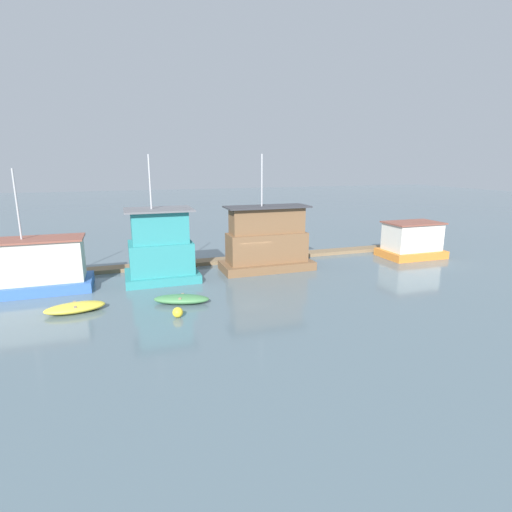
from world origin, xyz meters
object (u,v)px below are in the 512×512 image
(houseboat_brown, at_px, (267,242))
(dinghy_yellow, at_px, (75,308))
(houseboat_teal, at_px, (161,249))
(houseboat_orange, at_px, (412,241))
(dinghy_green, at_px, (181,299))
(buoy_yellow, at_px, (178,312))
(houseboat_blue, at_px, (37,267))

(houseboat_brown, xyz_separation_m, dinghy_yellow, (-13.68, -5.33, -1.93))
(houseboat_teal, bearing_deg, houseboat_orange, 0.30)
(houseboat_teal, height_order, dinghy_green, houseboat_teal)
(houseboat_teal, xyz_separation_m, buoy_yellow, (0.06, -7.77, -2.01))
(houseboat_blue, xyz_separation_m, houseboat_orange, (30.23, 0.13, -0.17))
(houseboat_teal, relative_size, houseboat_orange, 1.67)
(houseboat_brown, height_order, buoy_yellow, houseboat_brown)
(houseboat_blue, distance_m, houseboat_orange, 30.24)
(dinghy_yellow, xyz_separation_m, dinghy_green, (6.00, -0.49, -0.00))
(houseboat_teal, distance_m, dinghy_yellow, 7.70)
(houseboat_teal, xyz_separation_m, dinghy_green, (0.59, -5.57, -2.04))
(houseboat_brown, relative_size, dinghy_yellow, 2.63)
(dinghy_green, height_order, buoy_yellow, buoy_yellow)
(houseboat_teal, distance_m, buoy_yellow, 8.03)
(houseboat_teal, height_order, buoy_yellow, houseboat_teal)
(houseboat_brown, bearing_deg, houseboat_teal, -178.28)
(houseboat_blue, height_order, dinghy_green, houseboat_blue)
(houseboat_orange, height_order, dinghy_yellow, houseboat_orange)
(houseboat_blue, distance_m, houseboat_brown, 16.34)
(dinghy_yellow, relative_size, dinghy_green, 0.95)
(houseboat_orange, height_order, dinghy_green, houseboat_orange)
(dinghy_yellow, bearing_deg, houseboat_blue, 117.60)
(dinghy_green, bearing_deg, houseboat_teal, 96.02)
(houseboat_orange, xyz_separation_m, buoy_yellow, (-22.12, -7.89, -1.19))
(houseboat_teal, distance_m, houseboat_orange, 22.19)
(houseboat_blue, relative_size, dinghy_yellow, 2.34)
(houseboat_teal, relative_size, buoy_yellow, 15.32)
(houseboat_blue, xyz_separation_m, houseboat_brown, (16.33, 0.26, 0.55))
(houseboat_teal, relative_size, houseboat_brown, 0.99)
(houseboat_brown, bearing_deg, dinghy_green, -142.87)
(houseboat_teal, xyz_separation_m, dinghy_yellow, (-5.41, -5.08, -2.03))
(dinghy_yellow, bearing_deg, dinghy_green, -4.67)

